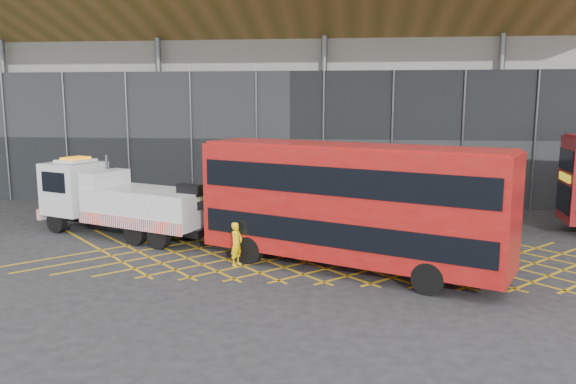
# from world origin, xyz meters

# --- Properties ---
(ground_plane) EXTENTS (120.00, 120.00, 0.00)m
(ground_plane) POSITION_xyz_m (0.00, 0.00, 0.00)
(ground_plane) COLOR #242426
(road_markings) EXTENTS (27.96, 7.16, 0.01)m
(road_markings) POSITION_xyz_m (5.60, 0.00, 0.01)
(road_markings) COLOR gold
(road_markings) RESTS_ON ground_plane
(construction_building) EXTENTS (55.00, 23.97, 18.00)m
(construction_building) POSITION_xyz_m (1.92, 18.40, 8.98)
(construction_building) COLOR gray
(construction_building) RESTS_ON ground_plane
(recovery_truck) EXTENTS (10.17, 5.61, 3.63)m
(recovery_truck) POSITION_xyz_m (-5.10, 2.64, 1.68)
(recovery_truck) COLOR black
(recovery_truck) RESTS_ON ground_plane
(bus_towed) EXTENTS (11.59, 7.08, 4.69)m
(bus_towed) POSITION_xyz_m (5.62, -1.64, 2.60)
(bus_towed) COLOR #9E0F0C
(bus_towed) RESTS_ON ground_plane
(worker) EXTENTS (0.59, 0.72, 1.68)m
(worker) POSITION_xyz_m (1.36, -1.50, 0.84)
(worker) COLOR yellow
(worker) RESTS_ON ground_plane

